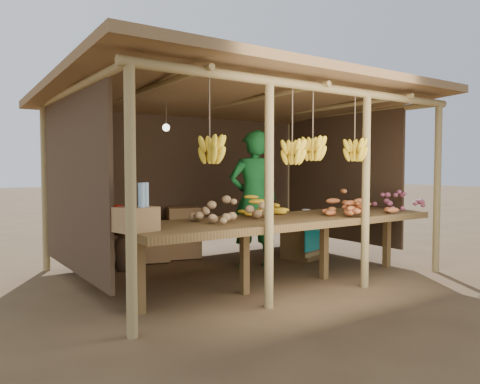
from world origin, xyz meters
TOP-DOWN VIEW (x-y plane):
  - ground at (0.00, 0.00)m, footprint 60.00×60.00m
  - stall_structure at (-0.06, -0.05)m, footprint 4.70×3.50m
  - counter at (0.00, -0.95)m, footprint 3.90×1.05m
  - potato_heap at (-0.68, -0.91)m, footprint 0.99×0.71m
  - sweet_potato_heap at (0.93, -1.17)m, footprint 1.02×0.81m
  - onion_heap at (1.90, -1.06)m, footprint 0.84×0.61m
  - banana_pile at (-0.09, -0.67)m, footprint 0.61×0.39m
  - tomato_basin at (-1.90, -0.53)m, footprint 0.38×0.38m
  - bottle_box at (-1.89, -1.09)m, footprint 0.39×0.33m
  - vendor at (0.29, 0.09)m, footprint 0.80×0.66m
  - tarp_crate at (1.31, 0.19)m, footprint 0.76×0.70m
  - carton_stack at (-0.37, 1.20)m, footprint 1.09×0.52m
  - burlap_sacks at (-1.39, 0.92)m, footprint 0.84×0.44m

SIDE VIEW (x-z plane):
  - ground at x=0.00m, z-range 0.00..0.00m
  - burlap_sacks at x=-1.39m, z-range -0.04..0.55m
  - tarp_crate at x=1.31m, z-range -0.07..0.69m
  - carton_stack at x=-0.37m, z-range -0.04..0.71m
  - counter at x=0.00m, z-range 0.34..1.14m
  - tomato_basin at x=-1.90m, z-range 0.78..0.98m
  - vendor at x=0.29m, z-range 0.00..1.87m
  - bottle_box at x=-1.89m, z-range 0.75..1.19m
  - banana_pile at x=-0.09m, z-range 0.80..1.15m
  - onion_heap at x=1.90m, z-range 0.80..1.15m
  - sweet_potato_heap at x=0.93m, z-range 0.80..1.15m
  - potato_heap at x=-0.68m, z-range 0.80..1.16m
  - stall_structure at x=-0.06m, z-range 0.69..3.13m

